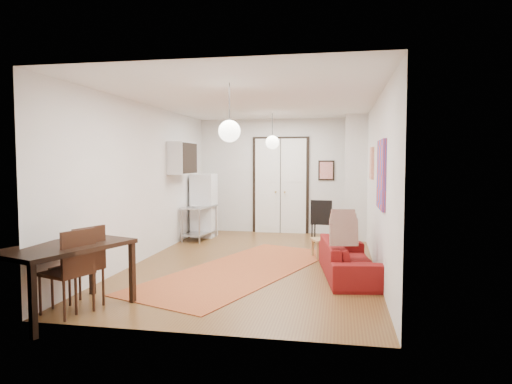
% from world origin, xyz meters
% --- Properties ---
extents(floor, '(7.00, 7.00, 0.00)m').
position_xyz_m(floor, '(0.00, 0.00, 0.00)').
color(floor, brown).
rests_on(floor, ground).
extents(ceiling, '(4.20, 7.00, 0.02)m').
position_xyz_m(ceiling, '(0.00, 0.00, 2.90)').
color(ceiling, silver).
rests_on(ceiling, wall_back).
extents(wall_back, '(4.20, 0.02, 2.90)m').
position_xyz_m(wall_back, '(0.00, 3.50, 1.45)').
color(wall_back, silver).
rests_on(wall_back, floor).
extents(wall_front, '(4.20, 0.02, 2.90)m').
position_xyz_m(wall_front, '(0.00, -3.50, 1.45)').
color(wall_front, silver).
rests_on(wall_front, floor).
extents(wall_left, '(0.02, 7.00, 2.90)m').
position_xyz_m(wall_left, '(-2.10, 0.00, 1.45)').
color(wall_left, silver).
rests_on(wall_left, floor).
extents(wall_right, '(0.02, 7.00, 2.90)m').
position_xyz_m(wall_right, '(2.10, 0.00, 1.45)').
color(wall_right, silver).
rests_on(wall_right, floor).
extents(double_doors, '(1.44, 0.06, 2.50)m').
position_xyz_m(double_doors, '(0.00, 3.46, 1.20)').
color(double_doors, white).
rests_on(double_doors, wall_back).
extents(stub_partition, '(0.50, 0.10, 2.90)m').
position_xyz_m(stub_partition, '(1.85, 2.55, 1.45)').
color(stub_partition, silver).
rests_on(stub_partition, floor).
extents(wall_cabinet, '(0.35, 1.00, 0.70)m').
position_xyz_m(wall_cabinet, '(-1.92, 1.50, 1.90)').
color(wall_cabinet, silver).
rests_on(wall_cabinet, wall_left).
extents(painting_popart, '(0.05, 1.00, 1.00)m').
position_xyz_m(painting_popart, '(2.08, -1.25, 1.65)').
color(painting_popart, red).
rests_on(painting_popart, wall_right).
extents(painting_abstract, '(0.05, 0.50, 0.60)m').
position_xyz_m(painting_abstract, '(2.08, 0.80, 1.80)').
color(painting_abstract, '#F5E5CC').
rests_on(painting_abstract, wall_right).
extents(poster_back, '(0.40, 0.03, 0.50)m').
position_xyz_m(poster_back, '(1.15, 3.47, 1.60)').
color(poster_back, red).
rests_on(poster_back, wall_back).
extents(print_left, '(0.03, 0.44, 0.54)m').
position_xyz_m(print_left, '(-2.07, 2.00, 1.95)').
color(print_left, '#A76B45').
rests_on(print_left, wall_left).
extents(pendant_back, '(0.30, 0.30, 0.80)m').
position_xyz_m(pendant_back, '(0.00, 2.00, 2.25)').
color(pendant_back, white).
rests_on(pendant_back, ceiling).
extents(pendant_front, '(0.30, 0.30, 0.80)m').
position_xyz_m(pendant_front, '(0.00, -2.00, 2.25)').
color(pendant_front, white).
rests_on(pendant_front, ceiling).
extents(kilim_rug, '(3.09, 4.74, 0.01)m').
position_xyz_m(kilim_rug, '(-0.12, -0.63, 0.01)').
color(kilim_rug, '#AE5F2B').
rests_on(kilim_rug, floor).
extents(sofa, '(1.05, 2.08, 0.58)m').
position_xyz_m(sofa, '(1.65, -0.76, 0.29)').
color(sofa, maroon).
rests_on(sofa, floor).
extents(coffee_table, '(0.92, 0.70, 0.36)m').
position_xyz_m(coffee_table, '(1.38, 0.67, 0.32)').
color(coffee_table, tan).
rests_on(coffee_table, floor).
extents(potted_plant, '(0.37, 0.39, 0.35)m').
position_xyz_m(potted_plant, '(1.48, 0.67, 0.54)').
color(potted_plant, '#32682F').
rests_on(potted_plant, coffee_table).
extents(kitchen_counter, '(0.65, 1.09, 0.79)m').
position_xyz_m(kitchen_counter, '(-1.73, 2.11, 0.49)').
color(kitchen_counter, '#ABADAF').
rests_on(kitchen_counter, floor).
extents(bowl, '(0.24, 0.24, 0.05)m').
position_xyz_m(bowl, '(-1.73, 1.81, 0.81)').
color(bowl, beige).
rests_on(bowl, kitchen_counter).
extents(soap_bottle, '(0.10, 0.10, 0.16)m').
position_xyz_m(soap_bottle, '(-1.75, 2.36, 0.87)').
color(soap_bottle, teal).
rests_on(soap_bottle, kitchen_counter).
extents(fridge, '(0.55, 0.55, 1.53)m').
position_xyz_m(fridge, '(-1.75, 2.53, 0.76)').
color(fridge, white).
rests_on(fridge, floor).
extents(dining_table, '(1.32, 1.72, 0.84)m').
position_xyz_m(dining_table, '(-1.75, -3.15, 0.75)').
color(dining_table, black).
rests_on(dining_table, floor).
extents(dining_chair_near, '(0.63, 0.77, 1.04)m').
position_xyz_m(dining_chair_near, '(-1.75, -2.81, 0.60)').
color(dining_chair_near, '#351C11').
rests_on(dining_chair_near, floor).
extents(dining_chair_far, '(0.63, 0.77, 1.04)m').
position_xyz_m(dining_chair_far, '(-1.75, -3.04, 0.60)').
color(dining_chair_far, '#351C11').
rests_on(dining_chair_far, floor).
extents(black_side_chair, '(0.50, 0.50, 1.00)m').
position_xyz_m(black_side_chair, '(1.12, 2.05, 0.59)').
color(black_side_chair, black).
rests_on(black_side_chair, floor).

